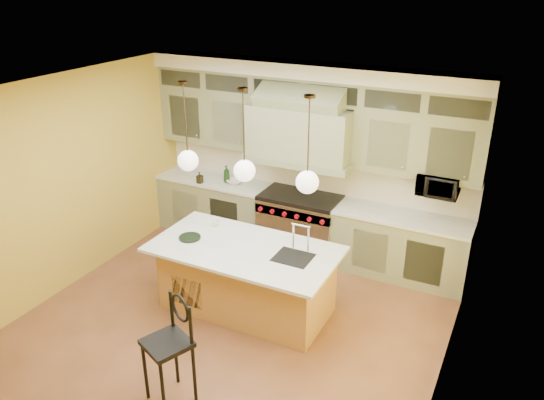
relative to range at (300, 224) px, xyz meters
The scene contains 18 objects.
floor 2.20m from the range, 90.00° to the right, with size 5.00×5.00×0.00m, color brown.
ceiling 3.23m from the range, 90.00° to the right, with size 5.00×5.00×0.00m, color white.
wall_back 1.03m from the range, 90.00° to the left, with size 5.00×5.00×0.00m, color gold.
wall_front 4.74m from the range, 90.00° to the right, with size 5.00×5.00×0.00m, color gold.
wall_left 3.43m from the range, 139.39° to the right, with size 5.00×5.00×0.00m, color gold.
wall_right 3.43m from the range, 40.61° to the right, with size 5.00×5.00×0.00m, color gold.
back_cabinetry 0.95m from the range, 90.00° to the left, with size 5.00×0.77×2.90m.
range is the anchor object (origin of this frame).
kitchen_island 1.70m from the range, 89.56° to the right, with size 2.33×1.24×1.35m.
counter_stool 3.44m from the range, 88.14° to the right, with size 0.55×0.55×1.20m.
microwave 2.18m from the range, ahead, with size 0.54×0.37×0.30m, color black.
oil_bottle_a 1.43m from the range, behind, with size 0.11×0.11×0.28m, color #153314.
oil_bottle_b 1.77m from the range, behind, with size 0.08×0.09×0.19m, color black.
fruit_bowl 1.25m from the range, behind, with size 0.25×0.25×0.06m, color white.
cup 1.60m from the range, 114.23° to the right, with size 0.09×0.09×0.08m, color silver.
pendant_left 2.37m from the range, 115.07° to the right, with size 0.26×0.26×1.11m.
pendant_center 2.24m from the range, 89.74° to the right, with size 0.26×0.26×1.11m.
pendant_right 2.38m from the range, 64.51° to the right, with size 0.26×0.26×1.11m.
Camera 1 is at (2.92, -4.60, 4.09)m, focal length 35.00 mm.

